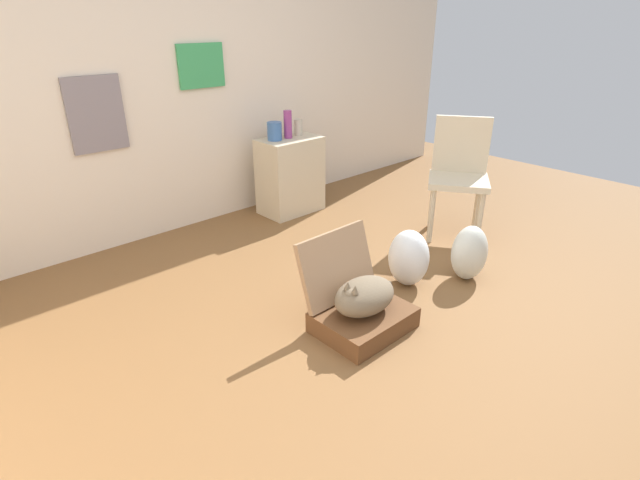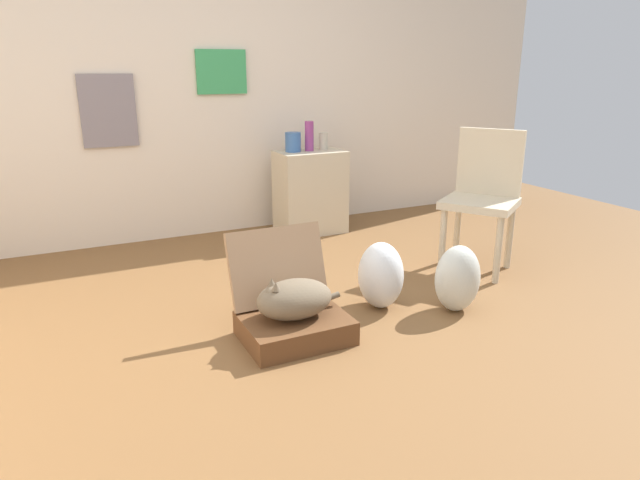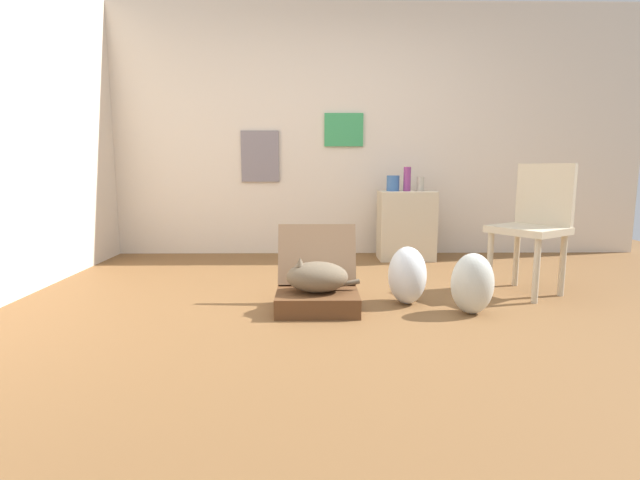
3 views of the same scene
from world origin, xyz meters
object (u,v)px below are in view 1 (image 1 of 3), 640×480
(cat, at_px, (364,296))
(plastic_bag_clear, at_px, (469,253))
(vase_tall, at_px, (275,131))
(vase_round, at_px, (288,124))
(suitcase_base, at_px, (363,320))
(plastic_bag_white, at_px, (409,258))
(side_table, at_px, (290,176))
(chair, at_px, (459,172))
(vase_short, at_px, (298,127))

(cat, relative_size, plastic_bag_clear, 1.23)
(vase_tall, bearing_deg, vase_round, -6.18)
(suitcase_base, relative_size, plastic_bag_white, 1.35)
(plastic_bag_white, distance_m, vase_round, 1.76)
(plastic_bag_white, xyz_separation_m, vase_round, (0.30, 1.62, 0.61))
(cat, height_order, vase_tall, vase_tall)
(plastic_bag_white, bearing_deg, side_table, 79.46)
(side_table, height_order, vase_round, vase_round)
(plastic_bag_clear, distance_m, vase_tall, 1.97)
(cat, height_order, chair, chair)
(cat, bearing_deg, vase_round, 62.63)
(suitcase_base, xyz_separation_m, plastic_bag_white, (0.62, 0.16, 0.13))
(vase_tall, relative_size, vase_short, 1.11)
(side_table, relative_size, vase_short, 4.93)
(suitcase_base, bearing_deg, vase_round, 62.75)
(vase_tall, height_order, vase_round, vase_round)
(vase_round, bearing_deg, suitcase_base, -117.25)
(vase_round, distance_m, chair, 1.53)
(suitcase_base, height_order, vase_short, vase_short)
(plastic_bag_clear, bearing_deg, side_table, 92.24)
(cat, bearing_deg, vase_short, 59.52)
(plastic_bag_clear, bearing_deg, vase_round, 92.22)
(plastic_bag_clear, bearing_deg, vase_tall, 96.42)
(vase_short, bearing_deg, vase_round, -171.22)
(side_table, bearing_deg, plastic_bag_white, -100.54)
(side_table, bearing_deg, cat, -117.57)
(vase_short, xyz_separation_m, vase_round, (-0.14, -0.02, 0.05))
(vase_tall, relative_size, chair, 0.16)
(plastic_bag_white, relative_size, vase_tall, 2.54)
(suitcase_base, distance_m, vase_round, 2.14)
(plastic_bag_white, distance_m, chair, 1.07)
(cat, bearing_deg, plastic_bag_clear, -4.41)
(vase_round, bearing_deg, vase_tall, 173.82)
(plastic_bag_clear, bearing_deg, chair, 40.35)
(plastic_bag_white, relative_size, plastic_bag_clear, 1.01)
(vase_short, bearing_deg, cat, -120.48)
(cat, relative_size, vase_round, 2.00)
(suitcase_base, height_order, vase_round, vase_round)
(suitcase_base, xyz_separation_m, plastic_bag_clear, (0.99, -0.08, 0.13))
(side_table, distance_m, vase_round, 0.47)
(vase_short, height_order, chair, chair)
(plastic_bag_white, bearing_deg, vase_round, 79.56)
(plastic_bag_clear, bearing_deg, vase_short, 87.96)
(suitcase_base, height_order, plastic_bag_clear, plastic_bag_clear)
(plastic_bag_white, bearing_deg, suitcase_base, -165.48)
(side_table, bearing_deg, suitcase_base, -117.45)
(vase_short, distance_m, chair, 1.48)
(cat, relative_size, vase_short, 3.44)
(plastic_bag_white, height_order, chair, chair)
(cat, distance_m, vase_round, 2.09)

